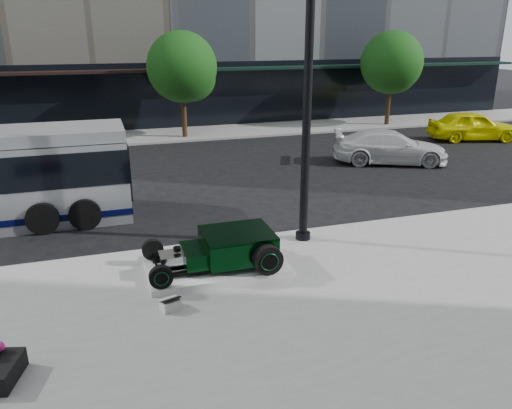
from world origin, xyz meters
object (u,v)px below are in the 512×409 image
object	(u,v)px
lamppost	(307,115)
white_sedan	(390,147)
yellow_taxi	(473,126)
hot_rod	(229,247)

from	to	relation	value
lamppost	white_sedan	size ratio (longest dim) A/B	1.49
yellow_taxi	hot_rod	bearing A→B (deg)	139.93
hot_rod	lamppost	size ratio (longest dim) A/B	0.42
hot_rod	white_sedan	xyz separation A→B (m)	(9.85, 8.48, 0.05)
hot_rod	yellow_taxi	size ratio (longest dim) A/B	0.68
hot_rod	white_sedan	distance (m)	13.00
hot_rod	yellow_taxi	distance (m)	20.53
white_sedan	hot_rod	bearing A→B (deg)	152.89
lamppost	yellow_taxi	world-z (taller)	lamppost
white_sedan	yellow_taxi	bearing A→B (deg)	-44.74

